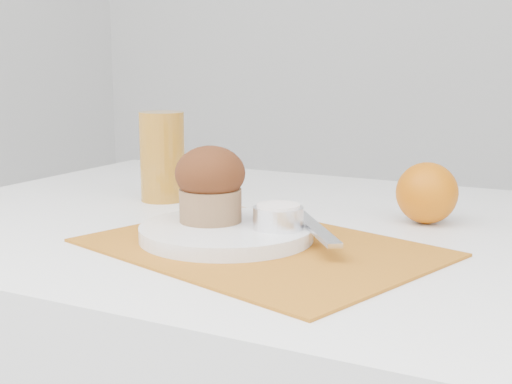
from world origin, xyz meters
The scene contains 10 objects.
placemat centered at (0.00, -0.09, 0.75)m, with size 0.40×0.29×0.00m, color #AD6318.
plate centered at (-0.05, -0.08, 0.76)m, with size 0.22×0.22×0.02m, color white.
ramekin centered at (0.01, -0.07, 0.78)m, with size 0.06×0.06×0.03m, color white.
cream centered at (0.01, -0.07, 0.80)m, with size 0.05×0.05×0.01m, color white.
raspberry_near centered at (-0.03, -0.03, 0.78)m, with size 0.02×0.02×0.02m, color #5B0215.
raspberry_far centered at (-0.01, -0.03, 0.78)m, with size 0.02×0.02×0.02m, color #600216.
butter_knife centered at (0.04, -0.03, 0.77)m, with size 0.22×0.02×0.01m, color silver.
orange centered at (0.14, 0.14, 0.79)m, with size 0.09×0.09×0.09m, color #CF6507.
juice_glass centered at (-0.27, 0.10, 0.82)m, with size 0.07×0.07×0.14m, color #B57722.
muffin centered at (-0.08, -0.07, 0.82)m, with size 0.09×0.09×0.10m.
Camera 1 is at (0.38, -0.83, 0.98)m, focal length 50.00 mm.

